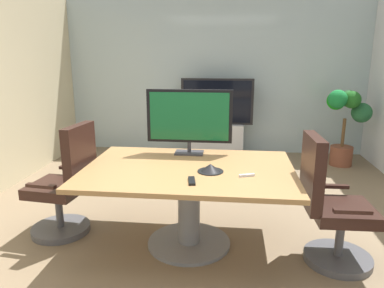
# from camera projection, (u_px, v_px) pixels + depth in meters

# --- Properties ---
(ground_plane) EXTENTS (7.54, 7.54, 0.00)m
(ground_plane) POSITION_uv_depth(u_px,v_px,m) (194.00, 238.00, 3.45)
(ground_plane) COLOR #7A664C
(wall_back_glass_partition) EXTENTS (5.21, 0.10, 2.63)m
(wall_back_glass_partition) POSITION_uv_depth(u_px,v_px,m) (214.00, 76.00, 6.28)
(wall_back_glass_partition) COLOR #9EB2B7
(wall_back_glass_partition) RESTS_ON ground
(conference_table) EXTENTS (1.83, 1.26, 0.74)m
(conference_table) POSITION_uv_depth(u_px,v_px,m) (189.00, 187.00, 3.22)
(conference_table) COLOR olive
(conference_table) RESTS_ON ground
(office_chair_left) EXTENTS (0.62, 0.60, 1.09)m
(office_chair_left) POSITION_uv_depth(u_px,v_px,m) (66.00, 189.00, 3.45)
(office_chair_left) COLOR #4C4C51
(office_chair_left) RESTS_ON ground
(office_chair_right) EXTENTS (0.60, 0.58, 1.09)m
(office_chair_right) POSITION_uv_depth(u_px,v_px,m) (330.00, 211.00, 2.97)
(office_chair_right) COLOR #4C4C51
(office_chair_right) RESTS_ON ground
(tv_monitor) EXTENTS (0.84, 0.18, 0.64)m
(tv_monitor) POSITION_uv_depth(u_px,v_px,m) (189.00, 118.00, 3.53)
(tv_monitor) COLOR #333338
(tv_monitor) RESTS_ON conference_table
(wall_display_unit) EXTENTS (1.20, 0.36, 1.31)m
(wall_display_unit) POSITION_uv_depth(u_px,v_px,m) (217.00, 130.00, 6.14)
(wall_display_unit) COLOR #B7BABC
(wall_display_unit) RESTS_ON ground
(potted_plant) EXTENTS (0.70, 0.57, 1.20)m
(potted_plant) POSITION_uv_depth(u_px,v_px,m) (346.00, 116.00, 5.51)
(potted_plant) COLOR brown
(potted_plant) RESTS_ON ground
(conference_phone) EXTENTS (0.22, 0.22, 0.07)m
(conference_phone) POSITION_uv_depth(u_px,v_px,m) (210.00, 168.00, 3.06)
(conference_phone) COLOR black
(conference_phone) RESTS_ON conference_table
(remote_control) EXTENTS (0.08, 0.18, 0.02)m
(remote_control) POSITION_uv_depth(u_px,v_px,m) (192.00, 181.00, 2.82)
(remote_control) COLOR black
(remote_control) RESTS_ON conference_table
(whiteboard_marker) EXTENTS (0.13, 0.06, 0.02)m
(whiteboard_marker) POSITION_uv_depth(u_px,v_px,m) (247.00, 175.00, 2.94)
(whiteboard_marker) COLOR silver
(whiteboard_marker) RESTS_ON conference_table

